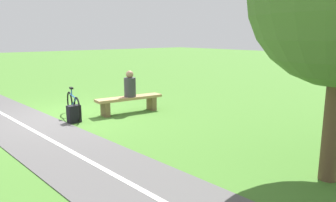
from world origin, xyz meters
name	(u,v)px	position (x,y,z in m)	size (l,w,h in m)	color
ground_plane	(65,118)	(0.00, 0.00, 0.00)	(80.00, 80.00, 0.00)	#477A2D
paved_path	(102,169)	(0.96, 4.00, 0.01)	(1.92, 36.00, 0.02)	#565454
path_centre_line	(102,168)	(0.96, 4.00, 0.02)	(0.10, 32.00, 0.00)	silver
bench	(129,101)	(-1.78, 0.68, 0.36)	(2.13, 0.65, 0.50)	#A88456
person_seated	(130,85)	(-1.82, 0.69, 0.85)	(0.39, 0.39, 0.80)	#38383D
bicycle	(73,105)	(-0.22, 0.17, 0.36)	(0.38, 1.63, 0.87)	black
backpack	(74,114)	(0.00, 0.67, 0.24)	(0.35, 0.27, 0.48)	black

